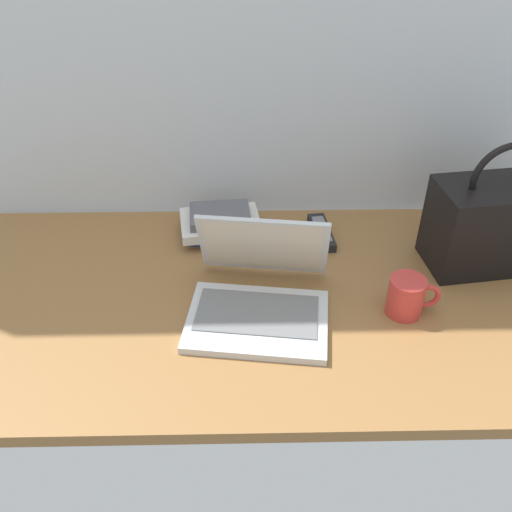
% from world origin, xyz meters
% --- Properties ---
extents(desk, '(1.60, 0.76, 0.03)m').
position_xyz_m(desk, '(0.00, 0.00, 0.01)').
color(desk, olive).
rests_on(desk, ground).
extents(laptop, '(0.34, 0.34, 0.21)m').
position_xyz_m(laptop, '(0.00, -0.04, 0.07)').
color(laptop, silver).
rests_on(laptop, desk).
extents(coffee_mug, '(0.12, 0.08, 0.09)m').
position_xyz_m(coffee_mug, '(0.34, -0.06, 0.08)').
color(coffee_mug, red).
rests_on(coffee_mug, desk).
extents(remote_control_near, '(0.06, 0.16, 0.02)m').
position_xyz_m(remote_control_near, '(0.18, 0.25, 0.04)').
color(remote_control_near, black).
rests_on(remote_control_near, desk).
extents(handbag, '(0.32, 0.20, 0.33)m').
position_xyz_m(handbag, '(0.58, 0.13, 0.15)').
color(handbag, black).
rests_on(handbag, desk).
extents(book_stack, '(0.23, 0.17, 0.07)m').
position_xyz_m(book_stack, '(-0.09, 0.26, 0.07)').
color(book_stack, '#334C99').
rests_on(book_stack, desk).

